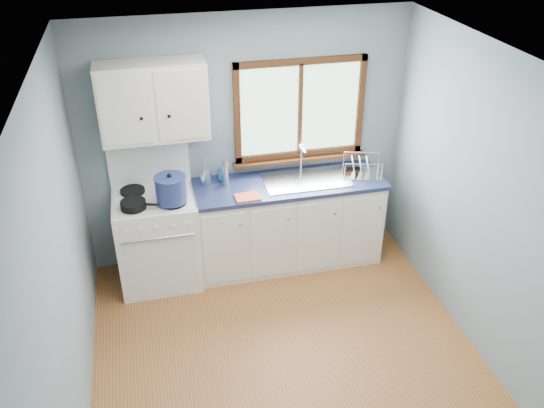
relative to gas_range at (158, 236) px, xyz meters
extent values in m
cube|color=#9A5E2D|center=(0.95, -1.47, -0.50)|extent=(3.20, 3.60, 0.02)
cube|color=white|center=(0.95, -1.47, 2.02)|extent=(3.20, 3.60, 0.02)
cube|color=gray|center=(0.95, 0.34, 0.76)|extent=(3.20, 0.02, 2.50)
cube|color=gray|center=(-0.66, -1.47, 0.76)|extent=(0.02, 3.60, 2.50)
cube|color=gray|center=(2.56, -1.47, 0.76)|extent=(0.02, 3.60, 2.50)
cube|color=white|center=(0.00, -0.01, -0.03)|extent=(0.76, 0.65, 0.92)
cube|color=white|center=(0.00, 0.30, 0.65)|extent=(0.76, 0.05, 0.44)
cube|color=silver|center=(0.00, -0.01, 0.43)|extent=(0.72, 0.59, 0.01)
cylinder|color=black|center=(-0.18, -0.16, 0.45)|extent=(0.23, 0.23, 0.03)
cylinder|color=black|center=(0.18, -0.16, 0.45)|extent=(0.23, 0.23, 0.03)
cylinder|color=black|center=(-0.18, 0.14, 0.45)|extent=(0.23, 0.23, 0.03)
cylinder|color=black|center=(0.18, 0.14, 0.45)|extent=(0.23, 0.23, 0.03)
cylinder|color=silver|center=(0.00, -0.35, 0.21)|extent=(0.66, 0.02, 0.02)
cube|color=silver|center=(0.00, -0.33, -0.09)|extent=(0.66, 0.01, 0.55)
cube|color=white|center=(1.31, 0.02, -0.05)|extent=(1.85, 0.60, 0.88)
cube|color=black|center=(1.31, 0.04, -0.45)|extent=(1.85, 0.54, 0.08)
cube|color=#182142|center=(1.31, 0.02, 0.41)|extent=(1.89, 0.64, 0.04)
cube|color=silver|center=(1.49, 0.02, 0.43)|extent=(0.84, 0.46, 0.01)
cube|color=silver|center=(1.29, 0.02, 0.36)|extent=(0.36, 0.40, 0.14)
cube|color=silver|center=(1.69, 0.02, 0.36)|extent=(0.36, 0.40, 0.14)
cylinder|color=silver|center=(1.49, 0.22, 0.57)|extent=(0.02, 0.02, 0.28)
cylinder|color=silver|center=(1.49, 0.15, 0.70)|extent=(0.02, 0.16, 0.02)
sphere|color=silver|center=(1.49, 0.22, 0.71)|extent=(0.04, 0.04, 0.04)
cube|color=#9EC6A8|center=(1.49, 0.32, 1.06)|extent=(1.22, 0.01, 0.92)
cube|color=#46230F|center=(1.49, 0.30, 1.53)|extent=(1.30, 0.05, 0.06)
cube|color=#46230F|center=(1.49, 0.30, 0.59)|extent=(1.30, 0.05, 0.06)
cube|color=#46230F|center=(0.87, 0.30, 1.06)|extent=(0.06, 0.05, 1.00)
cube|color=#46230F|center=(2.10, 0.30, 1.06)|extent=(0.06, 0.05, 1.00)
cube|color=#46230F|center=(1.49, 0.30, 1.06)|extent=(0.03, 0.05, 0.92)
cube|color=#46230F|center=(1.49, 0.27, 0.54)|extent=(1.36, 0.10, 0.03)
cube|color=white|center=(0.10, 0.16, 1.31)|extent=(0.95, 0.32, 0.70)
cube|color=white|center=(-0.14, -0.01, 1.31)|extent=(0.44, 0.01, 0.62)
cube|color=white|center=(0.34, -0.01, 1.31)|extent=(0.44, 0.01, 0.62)
sphere|color=black|center=(-0.02, -0.02, 1.23)|extent=(0.03, 0.03, 0.03)
sphere|color=black|center=(0.22, -0.02, 1.23)|extent=(0.03, 0.03, 0.03)
cylinder|color=black|center=(-0.18, -0.17, 0.49)|extent=(0.29, 0.29, 0.05)
cube|color=black|center=(-0.02, -0.22, 0.49)|extent=(0.13, 0.06, 0.01)
cylinder|color=navy|center=(0.16, -0.16, 0.58)|extent=(0.33, 0.33, 0.23)
cylinder|color=navy|center=(0.16, -0.16, 0.70)|extent=(0.34, 0.34, 0.02)
sphere|color=black|center=(0.16, -0.16, 0.72)|extent=(0.05, 0.05, 0.04)
cylinder|color=silver|center=(0.52, 0.16, 0.50)|extent=(0.14, 0.14, 0.14)
cylinder|color=silver|center=(0.54, 0.16, 0.64)|extent=(0.01, 0.01, 0.20)
cylinder|color=silver|center=(0.51, 0.18, 0.66)|extent=(0.01, 0.01, 0.24)
cylinder|color=silver|center=(0.52, 0.14, 0.63)|extent=(0.01, 0.01, 0.18)
cylinder|color=silver|center=(0.70, 0.10, 0.56)|extent=(0.08, 0.08, 0.27)
imported|color=blue|center=(0.68, 0.15, 0.55)|extent=(0.11, 0.11, 0.24)
cube|color=#F0623B|center=(0.86, -0.20, 0.43)|extent=(0.24, 0.17, 0.02)
cube|color=silver|center=(2.06, 0.01, 0.43)|extent=(0.44, 0.38, 0.01)
cylinder|color=silver|center=(1.85, -0.07, 0.52)|extent=(0.01, 0.01, 0.18)
cylinder|color=silver|center=(2.19, -0.17, 0.52)|extent=(0.01, 0.01, 0.18)
cylinder|color=silver|center=(1.93, 0.19, 0.52)|extent=(0.01, 0.01, 0.18)
cylinder|color=silver|center=(2.27, 0.09, 0.52)|extent=(0.01, 0.01, 0.18)
cylinder|color=silver|center=(2.02, -0.12, 0.61)|extent=(0.35, 0.11, 0.01)
cylinder|color=silver|center=(2.10, 0.14, 0.61)|extent=(0.35, 0.11, 0.01)
cylinder|color=white|center=(1.97, 0.03, 0.52)|extent=(0.10, 0.20, 0.19)
cylinder|color=white|center=(2.04, 0.01, 0.52)|extent=(0.10, 0.20, 0.19)
cylinder|color=white|center=(2.11, -0.01, 0.52)|extent=(0.10, 0.20, 0.19)
camera|label=1|loc=(0.01, -4.76, 3.08)|focal=38.00mm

